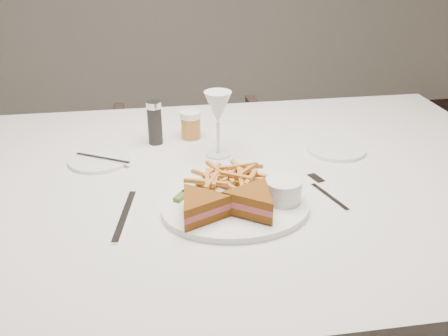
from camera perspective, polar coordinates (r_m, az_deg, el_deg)
name	(u,v)px	position (r m, az deg, el deg)	size (l,w,h in m)	color
table	(221,297)	(1.44, -0.38, -14.48)	(1.62, 1.08, 0.75)	silver
chair_far	(195,178)	(2.12, -3.32, -1.18)	(0.65, 0.61, 0.67)	#45332A
table_setting	(224,174)	(1.16, 0.04, -0.71)	(0.79, 0.60, 0.18)	white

